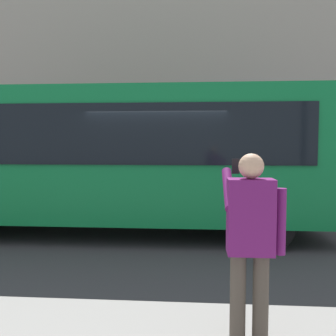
% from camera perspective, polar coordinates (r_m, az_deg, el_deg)
% --- Properties ---
extents(ground_plane, '(60.00, 60.00, 0.00)m').
position_cam_1_polar(ground_plane, '(7.79, -1.06, -10.52)').
color(ground_plane, '#38383A').
extents(building_facade_far, '(28.00, 1.55, 12.00)m').
position_cam_1_polar(building_facade_far, '(14.88, 1.58, 19.69)').
color(building_facade_far, '#A89E8E').
rests_on(building_facade_far, ground_plane).
extents(red_bus, '(9.05, 2.54, 3.08)m').
position_cam_1_polar(red_bus, '(7.91, -8.36, 2.01)').
color(red_bus, '#0F7238').
rests_on(red_bus, ground_plane).
extents(pedestrian_photographer, '(0.53, 0.52, 1.70)m').
position_cam_1_polar(pedestrian_photographer, '(3.34, 12.71, -10.02)').
color(pedestrian_photographer, '#4C4238').
rests_on(pedestrian_photographer, sidewalk_curb).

